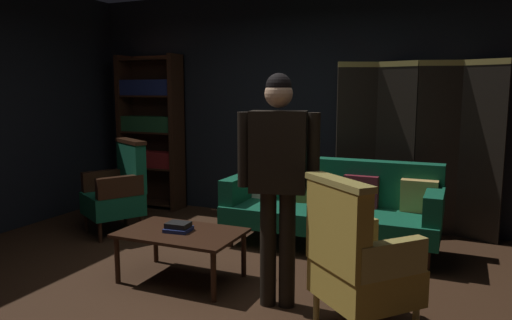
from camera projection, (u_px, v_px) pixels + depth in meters
The scene contains 12 objects.
ground_plane at pixel (216, 292), 3.80m from camera, with size 10.00×10.00×0.00m, color #331E11.
back_wall at pixel (310, 106), 5.82m from camera, with size 7.20×0.10×2.80m, color black.
side_wall_left at pixel (1, 107), 5.32m from camera, with size 0.10×3.60×2.80m, color black.
folding_screen at pixel (416, 146), 5.23m from camera, with size 1.73×0.25×1.90m.
bookshelf at pixel (151, 129), 6.48m from camera, with size 0.90×0.32×2.05m.
velvet_couch at pixel (332, 203), 4.84m from camera, with size 2.12×0.78×0.88m.
coffee_table at pixel (181, 237), 3.99m from camera, with size 1.00×0.64×0.42m.
armchair_gilt_accent at pixel (358, 260), 3.10m from camera, with size 0.82×0.82×1.04m.
armchair_wing_left at pixel (118, 190), 5.32m from camera, with size 0.79×0.79×1.04m.
standing_figure at pixel (278, 169), 3.42m from camera, with size 0.58×0.30×1.70m.
book_navy_cloth at pixel (178, 229), 3.99m from camera, with size 0.20×0.19×0.03m, color navy.
book_black_cloth at pixel (178, 225), 3.98m from camera, with size 0.19×0.15×0.04m, color black.
Camera 1 is at (1.72, -3.19, 1.58)m, focal length 33.59 mm.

